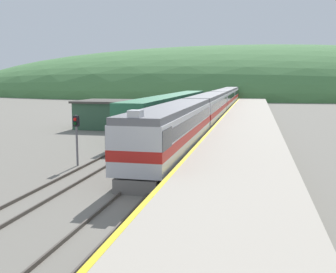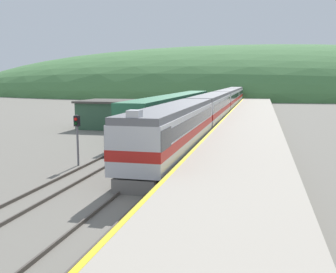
# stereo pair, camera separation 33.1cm
# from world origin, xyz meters

# --- Properties ---
(track_main) EXTENTS (1.52, 180.00, 0.16)m
(track_main) POSITION_xyz_m (0.00, 70.00, 0.08)
(track_main) COLOR #4C443D
(track_main) RESTS_ON ground
(track_siding) EXTENTS (1.52, 180.00, 0.16)m
(track_siding) POSITION_xyz_m (-4.46, 70.00, 0.08)
(track_siding) COLOR #4C443D
(track_siding) RESTS_ON ground
(platform) EXTENTS (6.47, 140.00, 1.08)m
(platform) POSITION_xyz_m (4.88, 50.00, 0.53)
(platform) COLOR #ADA393
(platform) RESTS_ON ground
(distant_hills) EXTENTS (228.87, 102.99, 36.19)m
(distant_hills) POSITION_xyz_m (0.00, 150.41, 0.00)
(distant_hills) COLOR #477A42
(distant_hills) RESTS_ON ground
(station_shed) EXTENTS (7.78, 6.75, 3.30)m
(station_shed) POSITION_xyz_m (-11.13, 43.21, 1.67)
(station_shed) COLOR #385B42
(station_shed) RESTS_ON ground
(express_train_lead_car) EXTENTS (2.96, 20.13, 4.27)m
(express_train_lead_car) POSITION_xyz_m (0.00, 26.64, 2.14)
(express_train_lead_car) COLOR black
(express_train_lead_car) RESTS_ON ground
(carriage_second) EXTENTS (2.95, 22.02, 3.91)m
(carriage_second) POSITION_xyz_m (0.00, 48.82, 2.13)
(carriage_second) COLOR black
(carriage_second) RESTS_ON ground
(carriage_third) EXTENTS (2.95, 22.02, 3.91)m
(carriage_third) POSITION_xyz_m (0.00, 71.72, 2.13)
(carriage_third) COLOR black
(carriage_third) RESTS_ON ground
(carriage_fourth) EXTENTS (2.95, 22.02, 3.91)m
(carriage_fourth) POSITION_xyz_m (0.00, 94.62, 2.13)
(carriage_fourth) COLOR black
(carriage_fourth) RESTS_ON ground
(siding_train) EXTENTS (2.90, 37.15, 3.85)m
(siding_train) POSITION_xyz_m (-4.46, 47.67, 1.98)
(siding_train) COLOR black
(siding_train) RESTS_ON ground
(signal_post_siding) EXTENTS (0.36, 0.42, 3.44)m
(signal_post_siding) POSITION_xyz_m (-5.82, 22.62, 2.48)
(signal_post_siding) COLOR slate
(signal_post_siding) RESTS_ON ground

